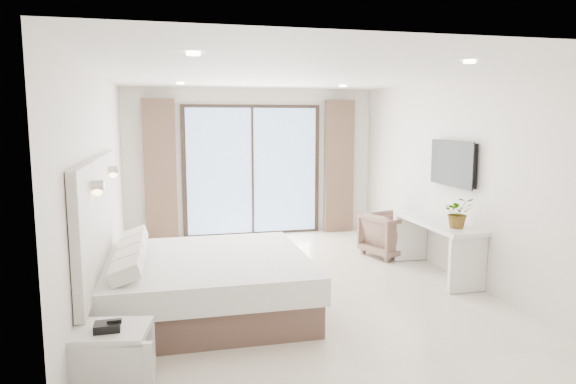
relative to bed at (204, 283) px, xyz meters
name	(u,v)px	position (x,y,z in m)	size (l,w,h in m)	color
ground	(292,285)	(1.18, 0.69, -0.33)	(6.20, 6.20, 0.00)	beige
room_shell	(266,160)	(0.99, 1.36, 1.25)	(4.62, 6.22, 2.72)	silver
bed	(204,283)	(0.00, 0.00, 0.00)	(2.25, 2.14, 0.77)	brown
nightstand	(111,361)	(-0.84, -1.61, -0.06)	(0.66, 0.58, 0.54)	silver
phone	(107,327)	(-0.84, -1.65, 0.25)	(0.19, 0.15, 0.06)	black
console_desk	(437,235)	(3.22, 0.64, 0.24)	(0.53, 1.68, 0.77)	silver
plant	(458,216)	(3.22, 0.14, 0.60)	(0.36, 0.40, 0.31)	#33662D
armchair	(390,233)	(3.03, 1.74, 0.04)	(0.72, 0.68, 0.75)	#856457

